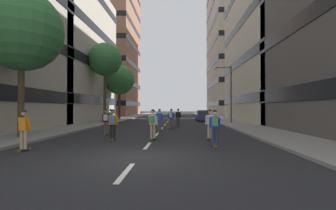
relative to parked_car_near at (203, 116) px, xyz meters
The scene contains 23 objects.
ground_plane 6.32m from the parked_car_near, 141.82° to the left, with size 178.16×178.16×0.00m, color black.
sidewalk_left 14.94m from the parked_car_near, 149.40° to the left, with size 3.53×81.66×0.14m, color gray.
sidewalk_right 8.18m from the parked_car_near, 68.70° to the left, with size 3.53×81.66×0.14m, color gray.
lane_markings 6.85m from the parked_car_near, 136.48° to the left, with size 0.16×67.20×0.01m.
building_left_mid 22.86m from the parked_car_near, behind, with size 12.84×19.22×19.26m.
building_left_far 37.00m from the parked_car_near, 129.04° to the left, with size 12.84×18.98×33.50m.
building_right_mid 16.31m from the parked_car_near, ahead, with size 12.84×20.45×25.02m.
building_right_far 32.38m from the parked_car_near, 66.79° to the left, with size 12.84×21.57×33.27m.
parked_car_near is the anchor object (origin of this frame).
street_tree_near 14.48m from the parked_car_near, 164.23° to the left, with size 4.73×4.73×8.55m.
street_tree_mid 15.30m from the parked_car_near, 162.86° to the right, with size 4.23×4.23×10.03m.
street_tree_far 24.95m from the parked_car_near, 121.96° to the right, with size 4.85×4.85×8.79m.
streetlamp_right 7.59m from the parked_car_near, 70.64° to the right, with size 2.13×0.30×6.50m.
skater_0 26.56m from the parked_car_near, 112.28° to the right, with size 0.55×0.92×1.78m.
skater_1 20.00m from the parked_car_near, 114.92° to the right, with size 0.55×0.91×1.78m.
skater_2 13.41m from the parked_car_near, 107.76° to the right, with size 0.56×0.92×1.78m.
skater_3 16.63m from the parked_car_near, 107.17° to the right, with size 0.54×0.91×1.78m.
skater_4 23.09m from the parked_car_near, 94.19° to the right, with size 0.54×0.91×1.78m.
skater_5 21.31m from the parked_car_near, 103.33° to the right, with size 0.57×0.92×1.78m.
skater_6 10.73m from the parked_car_near, 108.92° to the right, with size 0.57×0.92×1.78m.
skater_7 15.24m from the parked_car_near, 130.91° to the right, with size 0.56×0.92×1.78m.
skater_8 20.56m from the parked_car_near, 94.46° to the right, with size 0.57×0.92×1.78m.
skater_9 22.10m from the parked_car_near, 109.05° to the right, with size 0.55×0.91×1.78m.
Camera 1 is at (1.53, -8.99, 1.86)m, focal length 26.17 mm.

